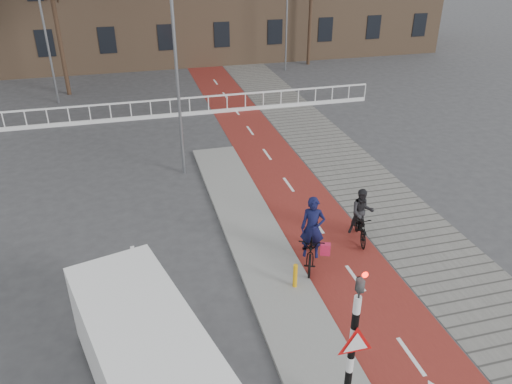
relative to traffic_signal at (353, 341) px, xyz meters
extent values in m
plane|color=#38383A|center=(0.60, 2.02, -1.99)|extent=(120.00, 120.00, 0.00)
cube|color=maroon|center=(2.10, 12.02, -1.98)|extent=(2.50, 60.00, 0.01)
cube|color=slate|center=(4.90, 12.02, -1.98)|extent=(3.00, 60.00, 0.01)
cube|color=gray|center=(-0.10, 6.02, -1.93)|extent=(1.80, 16.00, 0.12)
cylinder|color=black|center=(0.00, 0.02, -0.43)|extent=(0.14, 0.14, 2.88)
imported|color=black|center=(0.00, 0.02, 1.41)|extent=(0.13, 0.16, 0.80)
cylinder|color=#FF0C05|center=(0.00, -0.12, 1.59)|extent=(0.11, 0.02, 0.11)
cylinder|color=#E6A00C|center=(0.29, 3.99, -1.52)|extent=(0.12, 0.12, 0.70)
imported|color=black|center=(1.15, 5.06, -1.44)|extent=(1.46, 2.18, 1.09)
imported|color=#0E1136|center=(1.15, 5.06, -0.80)|extent=(0.81, 0.68, 1.89)
cube|color=#C71C42|center=(1.36, 4.56, -1.22)|extent=(0.33, 0.28, 0.34)
imported|color=black|center=(3.05, 5.81, -1.50)|extent=(0.83, 1.68, 0.97)
imported|color=black|center=(3.05, 5.81, -0.98)|extent=(0.85, 0.73, 1.52)
cube|color=white|center=(-3.76, 1.51, -0.88)|extent=(3.10, 5.15, 1.93)
cube|color=#1A782C|center=(-4.74, 1.51, -0.98)|extent=(0.82, 2.98, 0.55)
cube|color=#1A782C|center=(-2.79, 1.51, -0.98)|extent=(0.82, 2.98, 0.55)
cylinder|color=black|center=(-4.98, 2.88, -1.65)|extent=(0.41, 0.71, 0.67)
cylinder|color=black|center=(-3.40, 3.30, -1.65)|extent=(0.41, 0.71, 0.67)
cube|color=silver|center=(-4.40, 19.02, -1.04)|extent=(28.00, 0.08, 0.08)
cube|color=silver|center=(-4.40, 19.02, -1.89)|extent=(28.00, 0.10, 0.20)
cylinder|color=#311F15|center=(-6.80, 24.64, 1.61)|extent=(0.24, 0.24, 7.21)
cylinder|color=#311F15|center=(9.49, 28.00, 1.60)|extent=(0.24, 0.24, 7.17)
cylinder|color=slate|center=(-1.64, 12.10, 1.97)|extent=(0.12, 0.12, 7.91)
cylinder|color=slate|center=(-7.28, 23.09, 2.05)|extent=(0.12, 0.12, 8.07)
cylinder|color=slate|center=(7.38, 26.83, 2.26)|extent=(0.12, 0.12, 8.49)
camera|label=1|loc=(-3.49, -6.14, 6.71)|focal=35.00mm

